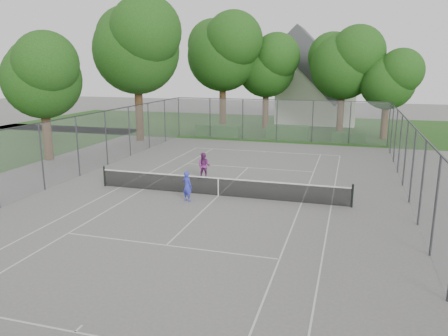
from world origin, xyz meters
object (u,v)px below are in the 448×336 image
(house, at_px, (318,85))
(tennis_net, at_px, (218,186))
(girl_player, at_px, (187,186))
(woman_player, at_px, (204,166))

(house, bearing_deg, tennis_net, -94.19)
(tennis_net, height_order, house, house)
(house, height_order, girl_player, house)
(house, bearing_deg, girl_player, -96.16)
(girl_player, distance_m, woman_player, 4.21)
(house, distance_m, girl_player, 31.89)
(tennis_net, bearing_deg, house, 85.81)
(house, relative_size, girl_player, 7.18)
(tennis_net, bearing_deg, girl_player, -134.53)
(girl_player, bearing_deg, tennis_net, -110.65)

